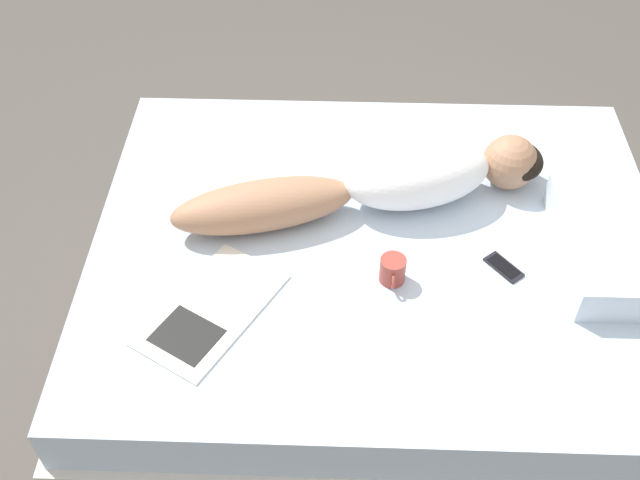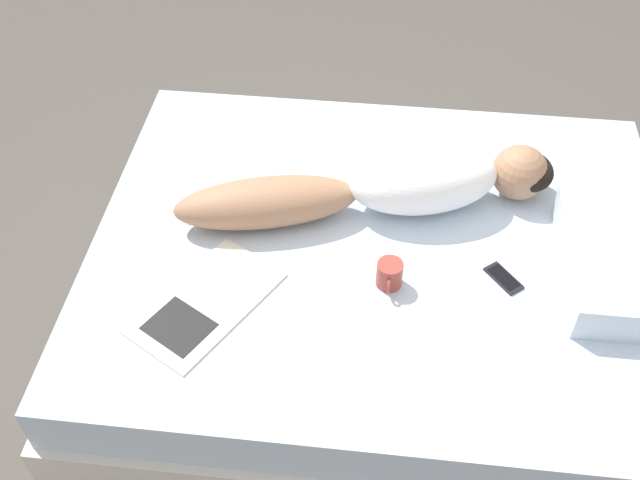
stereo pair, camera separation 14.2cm
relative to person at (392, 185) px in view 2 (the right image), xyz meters
The scene contains 7 objects.
ground_plane 0.64m from the person, ahead, with size 12.00×12.00×0.00m, color #4C4742.
bed 0.41m from the person, ahead, with size 1.69×2.11×0.50m.
person is the anchor object (origin of this frame).
open_magazine 0.80m from the person, 47.46° to the right, with size 0.58×0.50×0.01m.
coffee_mug 0.38m from the person, ahead, with size 0.12×0.09×0.10m.
cell_phone 0.52m from the person, 51.55° to the left, with size 0.15×0.14×0.01m.
pillow 0.82m from the person, 71.90° to the left, with size 0.58×0.36×0.13m.
Camera 2 is at (1.84, -0.01, 2.44)m, focal length 42.00 mm.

